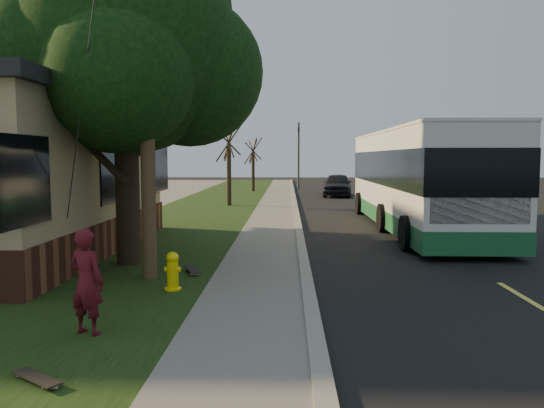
{
  "coord_description": "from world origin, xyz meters",
  "views": [
    {
      "loc": [
        -0.4,
        -9.93,
        2.61
      ],
      "look_at": [
        -0.77,
        2.63,
        1.5
      ],
      "focal_mm": 35.0,
      "sensor_mm": 36.0,
      "label": 1
    }
  ],
  "objects_px": {
    "fire_hydrant": "(173,271)",
    "leafy_tree": "(127,48)",
    "distant_car": "(337,185)",
    "utility_pole": "(145,58)",
    "skateboard_spare": "(37,378)",
    "transit_bus": "(416,177)",
    "skateboard_main": "(193,270)",
    "skateboarder": "(87,282)",
    "bare_tree_near": "(229,166)",
    "bare_tree_far": "(253,165)",
    "traffic_signal": "(299,151)",
    "dumpster": "(82,212)"
  },
  "relations": [
    {
      "from": "bare_tree_near",
      "to": "skateboard_main",
      "type": "height_order",
      "value": "bare_tree_near"
    },
    {
      "from": "utility_pole",
      "to": "skateboard_main",
      "type": "bearing_deg",
      "value": 34.73
    },
    {
      "from": "bare_tree_far",
      "to": "bare_tree_near",
      "type": "bearing_deg",
      "value": -92.39
    },
    {
      "from": "skateboard_spare",
      "to": "distant_car",
      "type": "relative_size",
      "value": 0.16
    },
    {
      "from": "transit_bus",
      "to": "skateboard_spare",
      "type": "xyz_separation_m",
      "value": [
        -7.51,
        -13.79,
        -1.77
      ]
    },
    {
      "from": "utility_pole",
      "to": "traffic_signal",
      "type": "relative_size",
      "value": 1.65
    },
    {
      "from": "utility_pole",
      "to": "skateboard_spare",
      "type": "height_order",
      "value": "utility_pole"
    },
    {
      "from": "leafy_tree",
      "to": "bare_tree_near",
      "type": "xyz_separation_m",
      "value": [
        0.67,
        15.35,
        -3.02
      ]
    },
    {
      "from": "bare_tree_far",
      "to": "skateboarder",
      "type": "bearing_deg",
      "value": -90.48
    },
    {
      "from": "fire_hydrant",
      "to": "traffic_signal",
      "type": "relative_size",
      "value": 0.13
    },
    {
      "from": "skateboard_main",
      "to": "dumpster",
      "type": "xyz_separation_m",
      "value": [
        -4.92,
        6.29,
        0.61
      ]
    },
    {
      "from": "transit_bus",
      "to": "distant_car",
      "type": "distance_m",
      "value": 16.3
    },
    {
      "from": "bare_tree_far",
      "to": "distant_car",
      "type": "xyz_separation_m",
      "value": [
        5.94,
        -4.24,
        -1.23
      ]
    },
    {
      "from": "skateboard_spare",
      "to": "dumpster",
      "type": "height_order",
      "value": "dumpster"
    },
    {
      "from": "traffic_signal",
      "to": "transit_bus",
      "type": "relative_size",
      "value": 0.42
    },
    {
      "from": "dumpster",
      "to": "utility_pole",
      "type": "bearing_deg",
      "value": -59.0
    },
    {
      "from": "skateboard_main",
      "to": "leafy_tree",
      "type": "bearing_deg",
      "value": 146.71
    },
    {
      "from": "skateboarder",
      "to": "utility_pole",
      "type": "bearing_deg",
      "value": -69.82
    },
    {
      "from": "utility_pole",
      "to": "skateboard_main",
      "type": "relative_size",
      "value": 10.13
    },
    {
      "from": "bare_tree_near",
      "to": "dumpster",
      "type": "relative_size",
      "value": 2.33
    },
    {
      "from": "skateboarder",
      "to": "skateboard_spare",
      "type": "height_order",
      "value": "skateboarder"
    },
    {
      "from": "bare_tree_near",
      "to": "skateboard_main",
      "type": "relative_size",
      "value": 4.81
    },
    {
      "from": "bare_tree_far",
      "to": "traffic_signal",
      "type": "distance_m",
      "value": 5.44
    },
    {
      "from": "traffic_signal",
      "to": "dumpster",
      "type": "distance_m",
      "value": 27.44
    },
    {
      "from": "utility_pole",
      "to": "transit_bus",
      "type": "relative_size",
      "value": 0.69
    },
    {
      "from": "bare_tree_near",
      "to": "fire_hydrant",
      "type": "bearing_deg",
      "value": -87.14
    },
    {
      "from": "utility_pole",
      "to": "leafy_tree",
      "type": "relative_size",
      "value": 1.16
    },
    {
      "from": "fire_hydrant",
      "to": "leafy_tree",
      "type": "height_order",
      "value": "leafy_tree"
    },
    {
      "from": "distant_car",
      "to": "dumpster",
      "type": "bearing_deg",
      "value": -113.43
    },
    {
      "from": "leafy_tree",
      "to": "distant_car",
      "type": "relative_size",
      "value": 1.71
    },
    {
      "from": "distant_car",
      "to": "skateboard_spare",
      "type": "bearing_deg",
      "value": -95.03
    },
    {
      "from": "leafy_tree",
      "to": "bare_tree_far",
      "type": "xyz_separation_m",
      "value": [
        1.17,
        27.35,
        -3.16
      ]
    },
    {
      "from": "fire_hydrant",
      "to": "traffic_signal",
      "type": "height_order",
      "value": "traffic_signal"
    },
    {
      "from": "transit_bus",
      "to": "dumpster",
      "type": "relative_size",
      "value": 7.12
    },
    {
      "from": "traffic_signal",
      "to": "transit_bus",
      "type": "height_order",
      "value": "traffic_signal"
    },
    {
      "from": "leafy_tree",
      "to": "distant_car",
      "type": "height_order",
      "value": "leafy_tree"
    },
    {
      "from": "leafy_tree",
      "to": "skateboard_spare",
      "type": "distance_m",
      "value": 8.59
    },
    {
      "from": "traffic_signal",
      "to": "distant_car",
      "type": "xyz_separation_m",
      "value": [
        2.44,
        -8.24,
        -2.39
      ]
    },
    {
      "from": "transit_bus",
      "to": "skateboard_main",
      "type": "distance_m",
      "value": 10.63
    },
    {
      "from": "utility_pole",
      "to": "bare_tree_far",
      "type": "height_order",
      "value": "utility_pole"
    },
    {
      "from": "skateboarder",
      "to": "dumpster",
      "type": "distance_m",
      "value": 11.2
    },
    {
      "from": "bare_tree_near",
      "to": "bare_tree_far",
      "type": "bearing_deg",
      "value": 87.61
    },
    {
      "from": "bare_tree_near",
      "to": "skateboarder",
      "type": "height_order",
      "value": "bare_tree_near"
    },
    {
      "from": "skateboard_main",
      "to": "utility_pole",
      "type": "bearing_deg",
      "value": -145.27
    },
    {
      "from": "utility_pole",
      "to": "distant_car",
      "type": "height_order",
      "value": "utility_pole"
    },
    {
      "from": "skateboarder",
      "to": "transit_bus",
      "type": "bearing_deg",
      "value": -102.29
    },
    {
      "from": "skateboarder",
      "to": "leafy_tree",
      "type": "bearing_deg",
      "value": -60.57
    },
    {
      "from": "utility_pole",
      "to": "transit_bus",
      "type": "height_order",
      "value": "utility_pole"
    },
    {
      "from": "traffic_signal",
      "to": "transit_bus",
      "type": "xyz_separation_m",
      "value": [
        3.78,
        -24.45,
        -1.27
      ]
    },
    {
      "from": "utility_pole",
      "to": "traffic_signal",
      "type": "distance_m",
      "value": 33.26
    }
  ]
}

